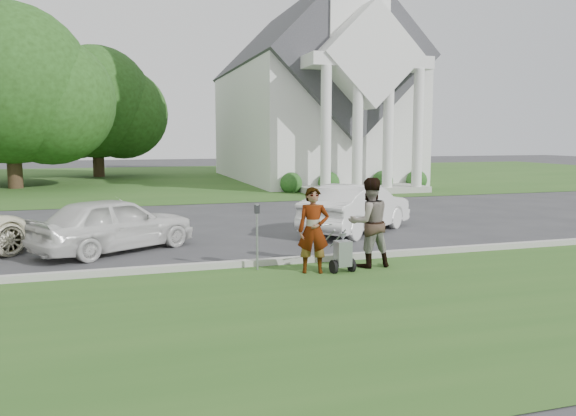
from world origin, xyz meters
name	(u,v)px	position (x,y,z in m)	size (l,w,h in m)	color
ground	(260,272)	(0.00, 0.00, 0.00)	(120.00, 120.00, 0.00)	#333335
grass_strip	(308,317)	(0.00, -3.00, 0.01)	(80.00, 7.00, 0.01)	#2B531C
church_lawn	(161,179)	(0.00, 27.00, 0.01)	(80.00, 30.00, 0.01)	#2B531C
curb	(254,263)	(0.00, 0.55, 0.07)	(80.00, 0.18, 0.15)	#9E9E93
church	(310,86)	(9.00, 23.11, 5.94)	(9.19, 19.00, 24.10)	white
tree_left	(10,91)	(-8.01, 21.99, 5.11)	(10.63, 8.40, 9.71)	#332316
tree_back	(96,108)	(-4.01, 29.99, 4.73)	(9.61, 7.60, 8.89)	#332316
striping_cart	(342,254)	(1.59, -0.50, 0.38)	(0.51, 0.98, 0.89)	black
person_left	(313,231)	(1.01, -0.37, 0.87)	(0.63, 0.42, 1.73)	#999999
person_right	(369,223)	(2.31, -0.20, 0.94)	(0.92, 0.72, 1.89)	#999999
parking_meter_near	(257,229)	(-0.02, 0.20, 0.87)	(0.10, 0.09, 1.39)	#919499
car_b	(114,224)	(-2.84, 3.11, 0.67)	(1.58, 3.92, 1.34)	silver
car_d	(357,208)	(3.87, 3.97, 0.70)	(1.47, 4.23, 1.39)	silver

